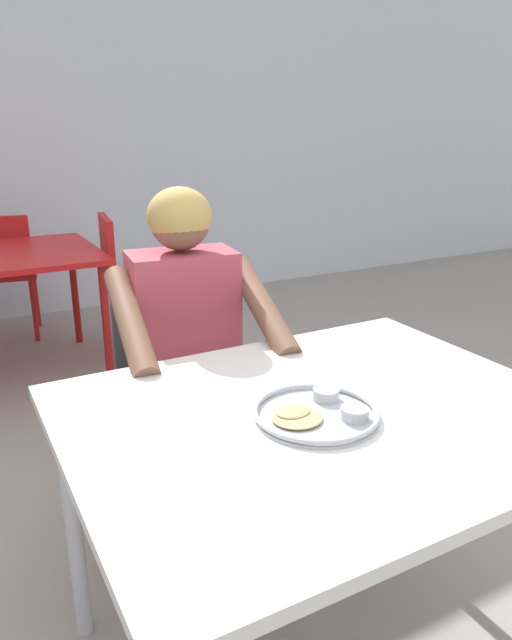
% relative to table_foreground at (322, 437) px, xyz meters
% --- Properties ---
extents(back_wall, '(12.00, 0.12, 3.40)m').
position_rel_table_foreground_xyz_m(back_wall, '(0.07, 3.60, 1.02)').
color(back_wall, silver).
rests_on(back_wall, ground).
extents(table_foreground, '(1.15, 0.91, 0.75)m').
position_rel_table_foreground_xyz_m(table_foreground, '(0.00, 0.00, 0.00)').
color(table_foreground, silver).
rests_on(table_foreground, ground).
extents(thali_tray, '(0.28, 0.28, 0.03)m').
position_rel_table_foreground_xyz_m(thali_tray, '(-0.03, -0.02, 0.08)').
color(thali_tray, '#B7BABF').
rests_on(thali_tray, table_foreground).
extents(chair_foreground, '(0.46, 0.48, 0.85)m').
position_rel_table_foreground_xyz_m(chair_foreground, '(-0.03, 0.88, -0.20)').
color(chair_foreground, '#3F3F44').
rests_on(chair_foreground, ground).
extents(diner_foreground, '(0.54, 0.58, 1.19)m').
position_rel_table_foreground_xyz_m(diner_foreground, '(-0.05, 0.66, 0.03)').
color(diner_foreground, black).
rests_on(diner_foreground, ground).
extents(table_background_red, '(0.82, 0.90, 0.71)m').
position_rel_table_foreground_xyz_m(table_background_red, '(-0.35, 2.40, -0.05)').
color(table_background_red, red).
rests_on(table_background_red, ground).
extents(chair_red_right, '(0.46, 0.47, 0.87)m').
position_rel_table_foreground_xyz_m(chair_red_right, '(0.24, 2.37, -0.17)').
color(chair_red_right, red).
rests_on(chair_red_right, ground).
extents(chair_red_far, '(0.47, 0.47, 0.84)m').
position_rel_table_foreground_xyz_m(chair_red_far, '(-0.38, 3.05, -0.19)').
color(chair_red_far, red).
rests_on(chair_red_far, ground).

